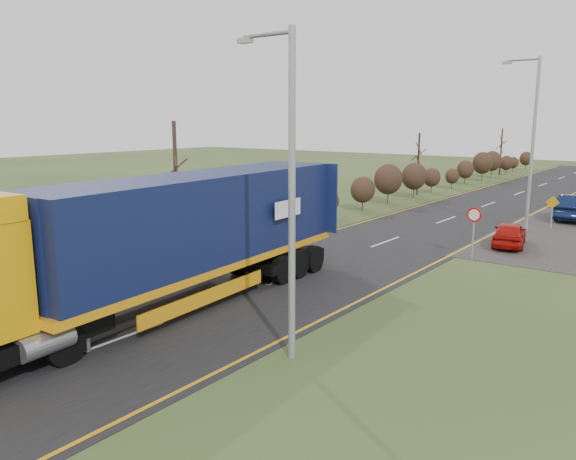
{
  "coord_description": "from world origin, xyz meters",
  "views": [
    {
      "loc": [
        12.83,
        -13.08,
        6.1
      ],
      "look_at": [
        -0.13,
        3.99,
        1.88
      ],
      "focal_mm": 35.0,
      "sensor_mm": 36.0,
      "label": 1
    }
  ],
  "objects_px": {
    "car_blue_sedan": "(574,207)",
    "streetlight_near": "(289,184)",
    "lorry": "(171,234)",
    "speed_sign": "(474,223)",
    "car_red_hatchback": "(509,234)"
  },
  "relations": [
    {
      "from": "streetlight_near",
      "to": "car_red_hatchback",
      "type": "bearing_deg",
      "value": 87.55
    },
    {
      "from": "car_red_hatchback",
      "to": "streetlight_near",
      "type": "bearing_deg",
      "value": 75.38
    },
    {
      "from": "lorry",
      "to": "car_red_hatchback",
      "type": "bearing_deg",
      "value": 65.39
    },
    {
      "from": "car_blue_sedan",
      "to": "lorry",
      "type": "bearing_deg",
      "value": 72.86
    },
    {
      "from": "speed_sign",
      "to": "car_blue_sedan",
      "type": "bearing_deg",
      "value": 83.74
    },
    {
      "from": "lorry",
      "to": "car_red_hatchback",
      "type": "height_order",
      "value": "lorry"
    },
    {
      "from": "lorry",
      "to": "streetlight_near",
      "type": "distance_m",
      "value": 5.72
    },
    {
      "from": "car_blue_sedan",
      "to": "streetlight_near",
      "type": "height_order",
      "value": "streetlight_near"
    },
    {
      "from": "car_blue_sedan",
      "to": "streetlight_near",
      "type": "relative_size",
      "value": 0.57
    },
    {
      "from": "car_blue_sedan",
      "to": "streetlight_near",
      "type": "distance_m",
      "value": 27.28
    },
    {
      "from": "streetlight_near",
      "to": "car_blue_sedan",
      "type": "bearing_deg",
      "value": 86.35
    },
    {
      "from": "lorry",
      "to": "speed_sign",
      "type": "distance_m",
      "value": 13.62
    },
    {
      "from": "lorry",
      "to": "car_blue_sedan",
      "type": "distance_m",
      "value": 27.2
    },
    {
      "from": "lorry",
      "to": "speed_sign",
      "type": "relative_size",
      "value": 6.86
    },
    {
      "from": "lorry",
      "to": "streetlight_near",
      "type": "xyz_separation_m",
      "value": [
        5.3,
        -0.75,
        2.02
      ]
    }
  ]
}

